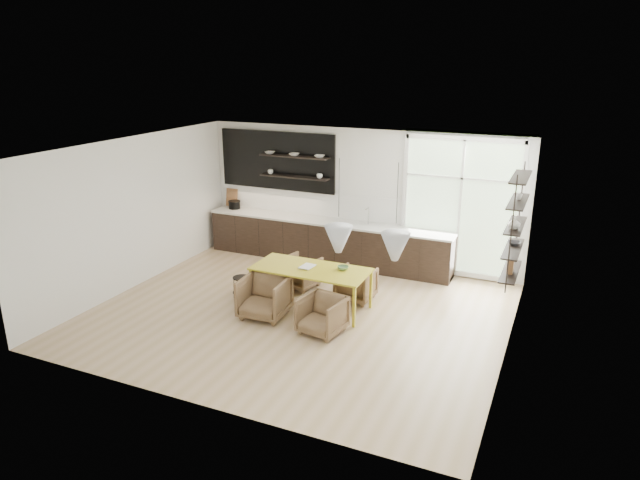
{
  "coord_description": "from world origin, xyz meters",
  "views": [
    {
      "loc": [
        4.07,
        -8.2,
        4.32
      ],
      "look_at": [
        0.15,
        0.6,
        1.21
      ],
      "focal_mm": 32.0,
      "sensor_mm": 36.0,
      "label": 1
    }
  ],
  "objects_px": {
    "armchair_back_left": "(300,272)",
    "wire_stool": "(241,285)",
    "armchair_back_right": "(356,284)",
    "armchair_front_left": "(264,297)",
    "dining_table": "(311,271)",
    "armchair_front_right": "(322,315)"
  },
  "relations": [
    {
      "from": "armchair_back_left",
      "to": "armchair_back_right",
      "type": "xyz_separation_m",
      "value": [
        1.21,
        -0.14,
        -0.01
      ]
    },
    {
      "from": "wire_stool",
      "to": "armchair_back_right",
      "type": "bearing_deg",
      "value": 22.28
    },
    {
      "from": "dining_table",
      "to": "armchair_back_left",
      "type": "height_order",
      "value": "dining_table"
    },
    {
      "from": "armchair_front_left",
      "to": "wire_stool",
      "type": "distance_m",
      "value": 0.94
    },
    {
      "from": "dining_table",
      "to": "armchair_front_left",
      "type": "relative_size",
      "value": 2.61
    },
    {
      "from": "dining_table",
      "to": "armchair_back_right",
      "type": "distance_m",
      "value": 0.99
    },
    {
      "from": "armchair_front_left",
      "to": "wire_stool",
      "type": "xyz_separation_m",
      "value": [
        -0.78,
        0.51,
        -0.09
      ]
    },
    {
      "from": "armchair_back_right",
      "to": "armchair_front_left",
      "type": "bearing_deg",
      "value": 50.9
    },
    {
      "from": "armchair_back_right",
      "to": "armchair_front_left",
      "type": "xyz_separation_m",
      "value": [
        -1.19,
        -1.32,
        0.06
      ]
    },
    {
      "from": "armchair_back_left",
      "to": "armchair_front_right",
      "type": "bearing_deg",
      "value": 137.59
    },
    {
      "from": "dining_table",
      "to": "wire_stool",
      "type": "xyz_separation_m",
      "value": [
        -1.36,
        -0.14,
        -0.43
      ]
    },
    {
      "from": "armchair_front_left",
      "to": "wire_stool",
      "type": "height_order",
      "value": "armchair_front_left"
    },
    {
      "from": "armchair_back_left",
      "to": "wire_stool",
      "type": "relative_size",
      "value": 1.61
    },
    {
      "from": "armchair_back_left",
      "to": "wire_stool",
      "type": "distance_m",
      "value": 1.22
    },
    {
      "from": "armchair_front_right",
      "to": "armchair_back_right",
      "type": "bearing_deg",
      "value": 98.23
    },
    {
      "from": "armchair_back_left",
      "to": "armchair_back_right",
      "type": "relative_size",
      "value": 1.02
    },
    {
      "from": "armchair_back_right",
      "to": "armchair_front_right",
      "type": "xyz_separation_m",
      "value": [
        -0.03,
        -1.48,
        0.01
      ]
    },
    {
      "from": "armchair_front_left",
      "to": "wire_stool",
      "type": "relative_size",
      "value": 1.89
    },
    {
      "from": "armchair_back_right",
      "to": "armchair_front_left",
      "type": "height_order",
      "value": "armchair_front_left"
    },
    {
      "from": "wire_stool",
      "to": "armchair_front_left",
      "type": "bearing_deg",
      "value": -33.43
    },
    {
      "from": "armchair_back_left",
      "to": "armchair_front_right",
      "type": "xyz_separation_m",
      "value": [
        1.17,
        -1.62,
        0.01
      ]
    },
    {
      "from": "armchair_back_right",
      "to": "dining_table",
      "type": "bearing_deg",
      "value": 50.29
    }
  ]
}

